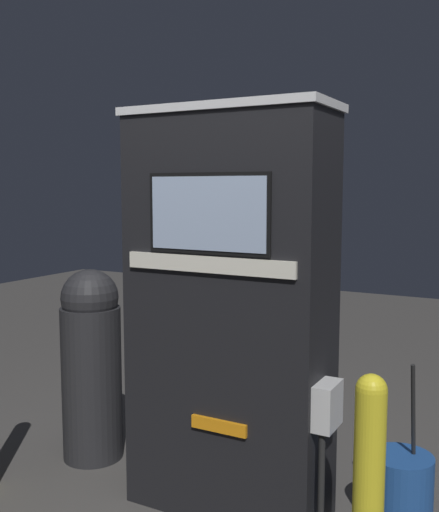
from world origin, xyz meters
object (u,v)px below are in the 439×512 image
Objects in this scene: safety_bollard at (368,490)px; squeegee_bucket at (400,493)px; gas_pump at (230,313)px; trash_bin at (91,362)px.

squeegee_bucket is (-0.00, 0.64, -0.31)m from safety_bollard.
safety_bollard is (0.84, -0.44, -0.53)m from gas_pump.
trash_bin reaches higher than squeegee_bucket.
safety_bollard is 1.95m from trash_bin.
safety_bollard is at bearing -89.67° from squeegee_bucket.
squeegee_bucket is at bearing 90.33° from safety_bollard.
gas_pump reaches higher than safety_bollard.
gas_pump is at bearing -6.38° from trash_bin.
gas_pump is 1.21m from squeegee_bucket.
trash_bin is (-1.87, 0.56, 0.10)m from safety_bollard.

